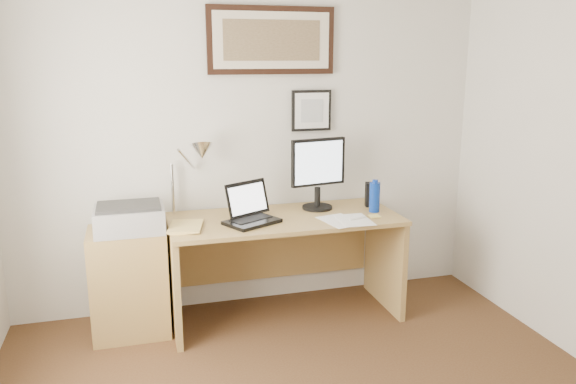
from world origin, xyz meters
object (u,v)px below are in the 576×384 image
object	(u,v)px
desk	(282,245)
laptop	(250,213)
printer	(130,218)
lcd_monitor	(318,170)
book	(169,227)
side_cabinet	(130,282)
water_bottle	(375,197)

from	to	relation	value
desk	laptop	bearing A→B (deg)	-152.82
desk	printer	distance (m)	1.09
desk	lcd_monitor	bearing A→B (deg)	10.27
lcd_monitor	book	bearing A→B (deg)	-169.41
side_cabinet	printer	bearing A→B (deg)	-48.83
book	lcd_monitor	bearing A→B (deg)	10.59
book	printer	xyz separation A→B (m)	(-0.25, 0.08, 0.06)
side_cabinet	lcd_monitor	xyz separation A→B (m)	(1.36, 0.09, 0.68)
water_bottle	book	xyz separation A→B (m)	(-1.45, -0.02, -0.10)
laptop	printer	world-z (taller)	laptop
laptop	printer	bearing A→B (deg)	175.47
laptop	book	bearing A→B (deg)	-177.89
printer	side_cabinet	bearing A→B (deg)	131.17
desk	printer	world-z (taller)	printer
side_cabinet	water_bottle	size ratio (longest dim) A/B	3.38
side_cabinet	lcd_monitor	size ratio (longest dim) A/B	1.40
lcd_monitor	printer	bearing A→B (deg)	-174.84
water_bottle	book	size ratio (longest dim) A/B	0.75
book	lcd_monitor	distance (m)	1.14
water_bottle	printer	distance (m)	1.70
book	desk	xyz separation A→B (m)	(0.79, 0.15, -0.25)
side_cabinet	printer	size ratio (longest dim) A/B	1.66
book	printer	world-z (taller)	printer
desk	lcd_monitor	distance (m)	0.60
book	desk	distance (m)	0.85
water_bottle	desk	xyz separation A→B (m)	(-0.66, 0.13, -0.34)
printer	desk	bearing A→B (deg)	3.72
lcd_monitor	laptop	bearing A→B (deg)	-161.39
laptop	lcd_monitor	size ratio (longest dim) A/B	0.83
book	laptop	distance (m)	0.54
laptop	printer	distance (m)	0.79
laptop	lcd_monitor	distance (m)	0.62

